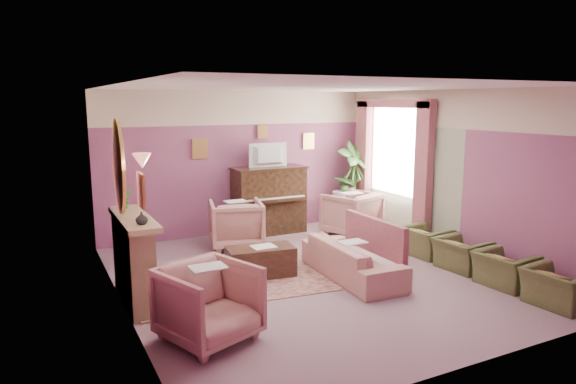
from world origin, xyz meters
name	(u,v)px	position (x,y,z in m)	size (l,w,h in m)	color
floor	(314,276)	(0.00, 0.00, 0.00)	(5.50, 6.00, 0.01)	gray
ceiling	(316,87)	(0.00, 0.00, 2.80)	(5.50, 6.00, 0.01)	white
wall_back	(239,163)	(0.00, 3.00, 1.40)	(5.50, 0.02, 2.80)	#734269
wall_front	(473,231)	(0.00, -3.00, 1.40)	(5.50, 0.02, 2.80)	#734269
wall_left	(119,201)	(-2.75, 0.00, 1.40)	(0.02, 6.00, 2.80)	#734269
wall_right	(455,173)	(2.75, 0.00, 1.40)	(0.02, 6.00, 2.80)	#734269
picture_rail_band	(238,108)	(0.00, 2.99, 2.47)	(5.50, 0.01, 0.65)	beige
stripe_panel	(404,181)	(2.73, 1.30, 1.07)	(0.01, 3.00, 2.15)	#9DA98D
fireplace_surround	(133,262)	(-2.59, 0.20, 0.55)	(0.30, 1.40, 1.10)	tan
fireplace_inset	(142,272)	(-2.49, 0.20, 0.40)	(0.18, 0.72, 0.68)	black
fire_ember	(146,284)	(-2.45, 0.20, 0.22)	(0.06, 0.54, 0.10)	orange
mantel_shelf	(133,219)	(-2.56, 0.20, 1.12)	(0.40, 1.55, 0.07)	tan
hearth	(151,299)	(-2.39, 0.20, 0.01)	(0.55, 1.50, 0.02)	tan
mirror_frame	(119,167)	(-2.70, 0.20, 1.80)	(0.04, 0.72, 1.20)	#D8AB55
mirror_glass	(121,167)	(-2.67, 0.20, 1.80)	(0.01, 0.60, 1.06)	silver
sconce_shade	(142,161)	(-2.62, -0.85, 1.98)	(0.20, 0.20, 0.16)	#FFA676
piano	(269,201)	(0.50, 2.68, 0.65)	(1.40, 0.60, 1.30)	#322013
piano_keyshelf	(277,200)	(0.50, 2.33, 0.72)	(1.30, 0.12, 0.06)	#322013
piano_keys	(276,198)	(0.50, 2.33, 0.76)	(1.20, 0.08, 0.02)	white
piano_top	(269,168)	(0.50, 2.68, 1.31)	(1.45, 0.65, 0.04)	#322013
television	(270,153)	(0.50, 2.63, 1.60)	(0.80, 0.12, 0.48)	black
print_back_left	(200,149)	(-0.80, 2.96, 1.72)	(0.30, 0.03, 0.38)	#D8AB55
print_back_right	(308,141)	(1.55, 2.96, 1.78)	(0.26, 0.03, 0.34)	#D8AB55
print_back_mid	(263,132)	(0.50, 2.96, 2.00)	(0.22, 0.03, 0.26)	#D8AB55
print_left_wall	(141,191)	(-2.71, -1.20, 1.72)	(0.03, 0.28, 0.36)	#D8AB55
window_blind	(395,148)	(2.70, 1.55, 1.70)	(0.03, 1.40, 1.80)	beige
curtain_left	(423,175)	(2.62, 0.63, 1.30)	(0.16, 0.34, 2.60)	#924B55
curtain_right	(364,164)	(2.62, 2.47, 1.30)	(0.16, 0.34, 2.60)	#924B55
pelmet	(394,103)	(2.62, 1.55, 2.56)	(0.16, 2.20, 0.16)	#924B55
mantel_plant	(126,199)	(-2.55, 0.75, 1.29)	(0.16, 0.16, 0.28)	#427F36
mantel_vase	(142,218)	(-2.55, -0.30, 1.23)	(0.16, 0.16, 0.16)	beige
area_rug	(271,276)	(-0.58, 0.29, 0.01)	(2.50, 1.80, 0.01)	#97645A
coffee_table	(261,262)	(-0.70, 0.39, 0.23)	(1.00, 0.50, 0.45)	#3C2519
table_paper	(264,246)	(-0.65, 0.39, 0.46)	(0.35, 0.28, 0.01)	white
sofa	(352,252)	(0.49, -0.29, 0.39)	(0.64, 1.91, 0.77)	tan
sofa_throw	(375,235)	(0.89, -0.29, 0.60)	(0.10, 1.45, 0.53)	#924B55
floral_armchair_left	(236,221)	(-0.46, 2.02, 0.47)	(0.91, 0.91, 0.95)	tan
floral_armchair_right	(352,212)	(1.86, 1.77, 0.47)	(0.91, 0.91, 0.95)	tan
floral_armchair_front	(209,299)	(-2.06, -1.29, 0.47)	(0.91, 0.91, 0.95)	tan
olive_chair_a	(558,282)	(2.22, -2.40, 0.33)	(0.53, 0.75, 0.65)	#525A30
olive_chair_b	(505,264)	(2.22, -1.58, 0.33)	(0.53, 0.75, 0.65)	#525A30
olive_chair_c	(462,249)	(2.22, -0.76, 0.33)	(0.53, 0.75, 0.65)	#525A30
olive_chair_d	(426,237)	(2.22, 0.06, 0.33)	(0.53, 0.75, 0.65)	#525A30
side_table	(344,208)	(2.27, 2.64, 0.35)	(0.52, 0.52, 0.70)	white
side_plant_big	(345,184)	(2.27, 2.64, 0.87)	(0.30, 0.30, 0.34)	#427F36
side_plant_small	(352,185)	(2.39, 2.54, 0.84)	(0.16, 0.16, 0.28)	#427F36
palm_pot	(353,216)	(2.41, 2.51, 0.17)	(0.34, 0.34, 0.34)	brown
palm_plant	(354,175)	(2.41, 2.51, 1.06)	(0.76, 0.76, 1.44)	#427F36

